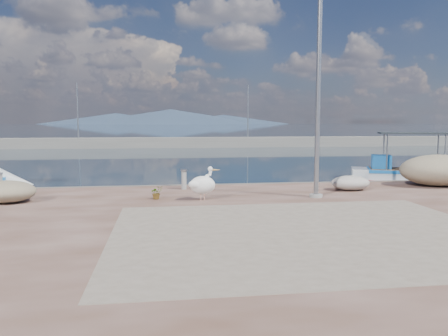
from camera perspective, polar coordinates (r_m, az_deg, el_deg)
ground at (r=13.12m, az=2.32°, el=-7.39°), size 1400.00×1400.00×0.00m
quay at (r=7.48m, az=10.90°, el=-16.01°), size 44.00×22.00×0.50m
quay_patch at (r=10.42m, az=10.81°, el=-8.19°), size 9.00×7.00×0.01m
breakwater at (r=52.66m, az=-5.49°, el=3.35°), size 120.00×2.20×7.50m
mountains at (r=662.62m, az=-7.45°, el=6.55°), size 370.00×280.00×22.00m
boat_right at (r=24.65m, az=23.18°, el=-1.01°), size 6.43×4.16×2.94m
pelican at (r=14.26m, az=-2.77°, el=-2.16°), size 1.14×0.82×1.09m
lamp_post at (r=15.02m, az=12.16°, el=8.77°), size 0.44×0.96×7.00m
bollard_near at (r=16.61m, az=-5.25°, el=-1.37°), size 0.25×0.25×0.76m
bollard_far at (r=18.26m, az=-27.19°, el=-1.51°), size 0.22×0.22×0.66m
potted_plant at (r=14.63m, az=-8.80°, el=-3.19°), size 0.50×0.47×0.44m
net_pile_b at (r=15.44m, az=-26.57°, el=-2.78°), size 1.80×1.40×0.70m
net_pile_d at (r=17.01m, az=16.18°, el=-1.88°), size 1.45×1.09×0.55m
net_pile_c at (r=19.46m, az=26.25°, el=-0.26°), size 3.18×2.27×1.25m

